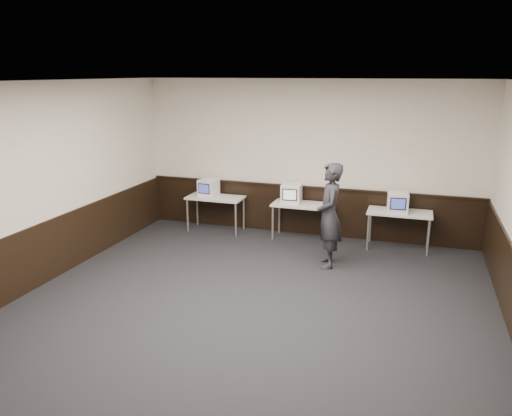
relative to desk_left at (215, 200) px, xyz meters
The scene contains 15 objects.
floor 4.13m from the desk_left, 62.18° to the right, with size 8.00×8.00×0.00m, color black.
ceiling 4.79m from the desk_left, 62.18° to the right, with size 8.00×8.00×0.00m, color white.
back_wall 2.15m from the desk_left, 11.89° to the left, with size 7.00×7.00×0.00m, color silver.
front_wall 7.89m from the desk_left, 75.96° to the right, with size 7.00×7.00×0.00m, color silver.
left_wall 4.05m from the desk_left, 113.96° to the right, with size 8.00×8.00×0.00m, color silver.
wainscot_back 1.95m from the desk_left, 11.31° to the left, with size 6.98×0.04×1.00m, color black.
wainscot_left 3.94m from the desk_left, 113.70° to the right, with size 0.04×7.98×1.00m, color black.
wainscot_rail 1.96m from the desk_left, 10.73° to the left, with size 6.98×0.06×0.04m, color black.
desk_left is the anchor object (origin of this frame).
desk_center 1.90m from the desk_left, ahead, with size 1.20×0.60×0.75m.
desk_right 3.80m from the desk_left, ahead, with size 1.20×0.60×0.75m.
emac_left 0.30m from the desk_left, behind, with size 0.41×0.43×0.36m.
emac_center 1.69m from the desk_left, ahead, with size 0.42×0.45×0.39m.
emac_right 3.76m from the desk_left, ahead, with size 0.42×0.44×0.38m.
person 2.97m from the desk_left, 25.66° to the right, with size 0.67×0.44×1.84m, color #25252A.
Camera 1 is at (2.12, -5.95, 3.32)m, focal length 35.00 mm.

